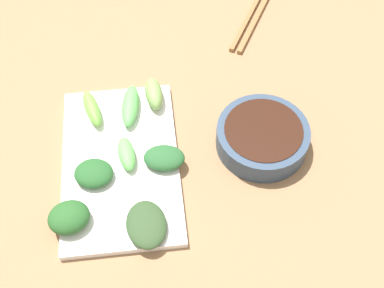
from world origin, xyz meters
The scene contains 12 objects.
tabletop centered at (0.00, 0.00, 0.01)m, with size 2.10×2.10×0.02m, color #8E6C49.
sauce_bowl centered at (-0.11, -0.04, 0.04)m, with size 0.14×0.14×0.04m.
serving_plate centered at (0.11, -0.02, 0.03)m, with size 0.17×0.29×0.01m, color white.
broccoli_leafy_0 centered at (0.15, 0.00, 0.04)m, with size 0.06×0.05×0.02m, color #235726.
broccoli_stalk_1 centered at (0.09, -0.12, 0.04)m, with size 0.03×0.08×0.02m, color #5BB856.
broccoli_leafy_2 centered at (0.04, -0.02, 0.04)m, with size 0.06×0.05×0.02m, color #275A2D.
broccoli_stalk_3 centered at (0.05, -0.14, 0.05)m, with size 0.03×0.06×0.03m, color #759E51.
broccoli_leafy_4 centered at (0.18, 0.07, 0.05)m, with size 0.06×0.05×0.03m, color #255624.
broccoli_leafy_5 centered at (0.08, 0.09, 0.04)m, with size 0.06×0.07×0.02m, color #2F4928.
broccoli_stalk_6 centered at (0.10, -0.03, 0.04)m, with size 0.02×0.06×0.02m, color #60B757.
broccoli_stalk_7 centered at (0.15, -0.12, 0.04)m, with size 0.02×0.07×0.02m, color #6BAE43.
chopsticks centered at (-0.16, -0.34, 0.02)m, with size 0.13×0.21×0.01m.
Camera 1 is at (0.05, 0.40, 0.68)m, focal length 47.37 mm.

